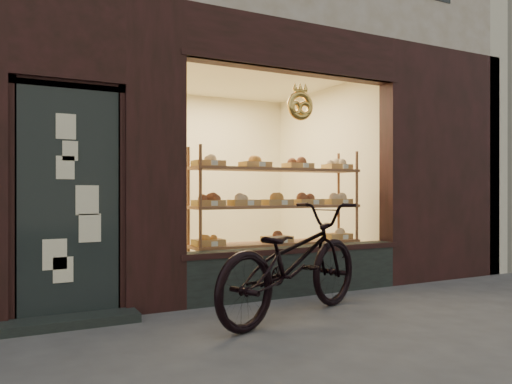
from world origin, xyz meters
TOP-DOWN VIEW (x-y plane):
  - ground at (0.00, 0.00)m, footprint 90.00×90.00m
  - display_shelf at (0.45, 2.55)m, footprint 2.20×0.45m
  - bicycle at (-0.12, 1.25)m, footprint 2.16×1.41m

SIDE VIEW (x-z plane):
  - ground at x=0.00m, z-range 0.00..0.00m
  - bicycle at x=-0.12m, z-range 0.00..1.07m
  - display_shelf at x=0.45m, z-range 0.02..1.72m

